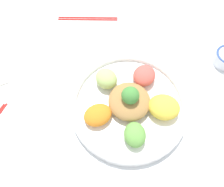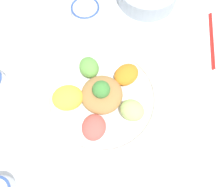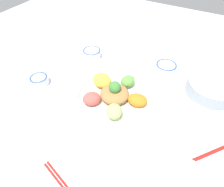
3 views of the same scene
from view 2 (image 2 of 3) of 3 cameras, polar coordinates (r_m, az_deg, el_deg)
name	(u,v)px [view 2 (image 2 of 3)]	position (r m, az deg, el deg)	size (l,w,h in m)	color
ground_plane	(97,109)	(0.67, -4.02, -4.08)	(2.40, 2.40, 0.00)	white
salad_platter	(101,97)	(0.65, -2.76, -0.90)	(0.35, 0.35, 0.11)	white
rice_bowl_blue	(85,10)	(0.84, -6.95, 20.83)	(0.10, 0.10, 0.04)	white
chopsticks_pair_near	(212,39)	(0.85, 24.63, 12.78)	(0.16, 0.19, 0.01)	red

